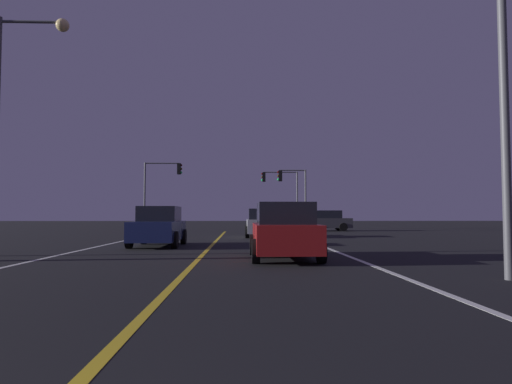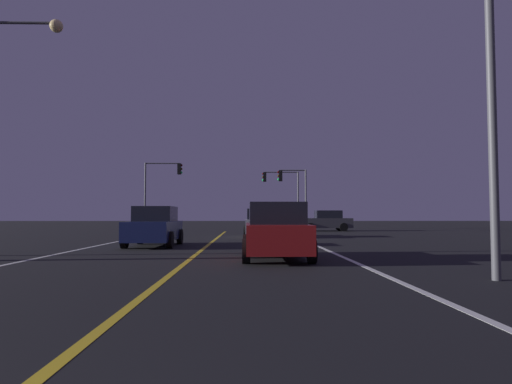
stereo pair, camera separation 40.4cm
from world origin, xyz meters
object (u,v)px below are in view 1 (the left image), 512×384
(car_lead_same_lane, at_px, (284,232))
(car_oncoming, at_px, (159,227))
(street_lamp_left_mid, at_px, (14,102))
(traffic_light_near_left, at_px, (162,180))
(car_ahead_far, at_px, (262,223))
(traffic_light_near_right, at_px, (292,186))
(street_lamp_right_near, at_px, (474,37))
(traffic_light_far_right, at_px, (280,186))
(car_crossing_side, at_px, (326,221))

(car_lead_same_lane, bearing_deg, car_oncoming, 39.87)
(street_lamp_left_mid, bearing_deg, traffic_light_near_left, 87.10)
(traffic_light_near_left, xyz_separation_m, street_lamp_left_mid, (-1.10, -21.81, 0.91))
(car_ahead_far, xyz_separation_m, traffic_light_near_left, (-7.67, 9.42, 3.32))
(traffic_light_near_right, distance_m, street_lamp_left_mid, 24.77)
(traffic_light_near_left, bearing_deg, traffic_light_near_right, -0.00)
(car_ahead_far, relative_size, street_lamp_right_near, 0.54)
(traffic_light_near_right, relative_size, traffic_light_near_left, 0.90)
(street_lamp_right_near, bearing_deg, car_oncoming, -50.79)
(car_lead_same_lane, xyz_separation_m, car_ahead_far, (-0.05, 13.69, 0.00))
(traffic_light_near_left, height_order, traffic_light_far_right, traffic_light_near_left)
(traffic_light_near_left, height_order, street_lamp_right_near, street_lamp_right_near)
(car_ahead_far, xyz_separation_m, traffic_light_near_right, (2.90, 9.42, 2.91))
(car_crossing_side, bearing_deg, car_lead_same_lane, 76.46)
(traffic_light_near_left, bearing_deg, car_crossing_side, 2.81)
(car_oncoming, height_order, traffic_light_near_left, traffic_light_near_left)
(car_oncoming, bearing_deg, street_lamp_right_near, 39.21)
(car_lead_same_lane, relative_size, traffic_light_near_left, 0.77)
(car_oncoming, height_order, street_lamp_left_mid, street_lamp_left_mid)
(car_crossing_side, xyz_separation_m, traffic_light_near_left, (-13.44, -0.66, 3.32))
(car_ahead_far, relative_size, traffic_light_near_left, 0.77)
(car_ahead_far, bearing_deg, car_lead_same_lane, -179.78)
(car_ahead_far, xyz_separation_m, street_lamp_left_mid, (-8.77, -12.39, 4.23))
(traffic_light_near_left, distance_m, traffic_light_far_right, 11.45)
(car_ahead_far, bearing_deg, traffic_light_near_right, -17.10)
(street_lamp_left_mid, bearing_deg, car_lead_same_lane, -8.37)
(car_oncoming, xyz_separation_m, traffic_light_near_right, (7.68, 17.32, 2.91))
(street_lamp_right_near, bearing_deg, traffic_light_near_right, -88.45)
(traffic_light_far_right, distance_m, street_lamp_right_near, 33.19)
(car_crossing_side, distance_m, street_lamp_left_mid, 27.10)
(car_lead_same_lane, bearing_deg, street_lamp_left_mid, 81.63)
(traffic_light_near_left, bearing_deg, car_oncoming, -80.55)
(car_oncoming, relative_size, car_ahead_far, 1.00)
(car_ahead_far, relative_size, street_lamp_left_mid, 0.54)
(car_ahead_far, bearing_deg, street_lamp_left_mid, 144.71)
(traffic_light_far_right, relative_size, street_lamp_left_mid, 0.68)
(car_lead_same_lane, height_order, traffic_light_near_left, traffic_light_near_left)
(car_lead_same_lane, xyz_separation_m, street_lamp_left_mid, (-8.82, 1.30, 4.23))
(traffic_light_far_right, relative_size, street_lamp_right_near, 0.68)
(car_crossing_side, distance_m, traffic_light_near_right, 4.14)
(street_lamp_right_near, distance_m, street_lamp_left_mid, 13.72)
(street_lamp_left_mid, bearing_deg, car_crossing_side, 57.08)
(traffic_light_far_right, xyz_separation_m, street_lamp_right_near, (1.27, -33.15, 1.05))
(car_ahead_far, distance_m, traffic_light_near_left, 12.59)
(car_lead_same_lane, bearing_deg, car_crossing_side, -13.54)
(car_crossing_side, height_order, traffic_light_far_right, traffic_light_far_right)
(traffic_light_near_right, height_order, traffic_light_near_left, traffic_light_near_left)
(car_crossing_side, xyz_separation_m, traffic_light_far_right, (-3.40, 4.84, 3.21))
(street_lamp_left_mid, bearing_deg, traffic_light_far_right, 67.79)
(street_lamp_right_near, xyz_separation_m, street_lamp_left_mid, (-12.41, 5.84, -0.02))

